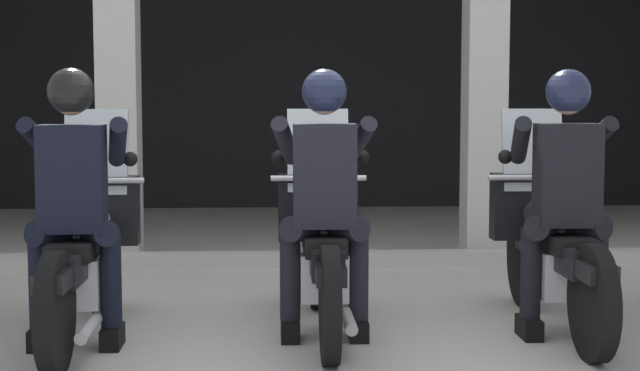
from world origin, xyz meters
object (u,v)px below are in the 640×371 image
object	(u,v)px
motorcycle_left	(85,253)
police_officer_left	(74,184)
motorcycle_center	(322,248)
police_officer_center	(324,181)
motorcycle_right	(550,246)
police_officer_right	(565,180)

from	to	relation	value
motorcycle_left	police_officer_left	distance (m)	0.52
motorcycle_left	motorcycle_center	size ratio (longest dim) A/B	1.00
police_officer_left	police_officer_center	distance (m)	1.42
police_officer_left	motorcycle_center	bearing A→B (deg)	35.54
motorcycle_center	motorcycle_right	bearing A→B (deg)	9.73
police_officer_left	police_officer_center	bearing A→B (deg)	24.49
police_officer_center	motorcycle_right	bearing A→B (deg)	21.07
police_officer_left	motorcycle_right	size ratio (longest dim) A/B	0.78
police_officer_left	motorcycle_center	world-z (taller)	police_officer_left
police_officer_right	motorcycle_center	bearing A→B (deg)	-177.83
motorcycle_left	police_officer_center	world-z (taller)	police_officer_center
motorcycle_right	police_officer_right	bearing A→B (deg)	-75.96
motorcycle_center	police_officer_right	bearing A→B (deg)	-1.56
motorcycle_left	motorcycle_right	distance (m)	2.84
motorcycle_right	police_officer_right	size ratio (longest dim) A/B	1.29
motorcycle_center	motorcycle_right	world-z (taller)	same
police_officer_left	police_officer_right	size ratio (longest dim) A/B	1.00
motorcycle_right	motorcycle_left	bearing A→B (deg)	-163.78
police_officer_right	motorcycle_left	bearing A→B (deg)	-169.50
police_officer_left	motorcycle_right	bearing A→B (deg)	27.41
motorcycle_left	police_officer_left	xyz separation A→B (m)	(-0.00, -0.28, 0.44)
police_officer_left	motorcycle_center	distance (m)	1.54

